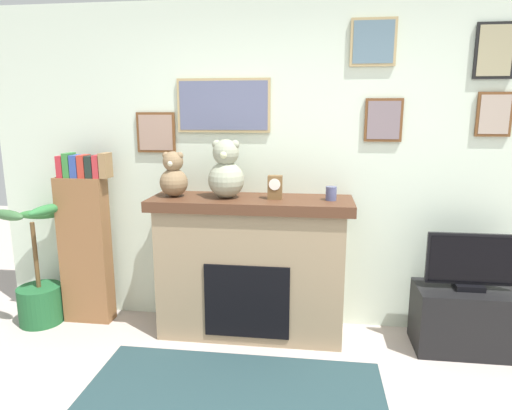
{
  "coord_description": "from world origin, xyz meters",
  "views": [
    {
      "loc": [
        0.09,
        -1.59,
        1.75
      ],
      "look_at": [
        -0.34,
        1.7,
        1.06
      ],
      "focal_mm": 31.11,
      "sensor_mm": 36.0,
      "label": 1
    }
  ],
  "objects": [
    {
      "name": "fireplace",
      "position": [
        -0.38,
        1.7,
        0.56
      ],
      "size": [
        1.55,
        0.53,
        1.11
      ],
      "color": "#947D5E",
      "rests_on": "ground_plane"
    },
    {
      "name": "potted_plant",
      "position": [
        -2.17,
        1.63,
        0.31
      ],
      "size": [
        0.51,
        0.56,
        1.03
      ],
      "color": "#1E592D",
      "rests_on": "ground_plane"
    },
    {
      "name": "teddy_bear_cream",
      "position": [
        -0.57,
        1.68,
        1.31
      ],
      "size": [
        0.28,
        0.28,
        0.45
      ],
      "color": "gray",
      "rests_on": "fireplace"
    },
    {
      "name": "candle_jar",
      "position": [
        0.23,
        1.68,
        1.16
      ],
      "size": [
        0.08,
        0.08,
        0.1
      ],
      "primitive_type": "cylinder",
      "color": "#4C517A",
      "rests_on": "fireplace"
    },
    {
      "name": "mantel_clock",
      "position": [
        -0.19,
        1.68,
        1.2
      ],
      "size": [
        0.11,
        0.08,
        0.18
      ],
      "color": "brown",
      "rests_on": "fireplace"
    },
    {
      "name": "area_rug",
      "position": [
        -0.38,
        0.79,
        0.0
      ],
      "size": [
        1.92,
        1.11,
        0.01
      ],
      "primitive_type": "cube",
      "color": "#223A3E",
      "rests_on": "ground_plane"
    },
    {
      "name": "back_wall",
      "position": [
        0.0,
        2.0,
        1.31
      ],
      "size": [
        5.2,
        0.15,
        2.6
      ],
      "color": "silver",
      "rests_on": "ground_plane"
    },
    {
      "name": "bookshelf",
      "position": [
        -1.78,
        1.74,
        0.7
      ],
      "size": [
        0.46,
        0.16,
        1.44
      ],
      "color": "brown",
      "rests_on": "ground_plane"
    },
    {
      "name": "teddy_bear_brown",
      "position": [
        -0.98,
        1.68,
        1.27
      ],
      "size": [
        0.22,
        0.22,
        0.35
      ],
      "color": "olive",
      "rests_on": "fireplace"
    },
    {
      "name": "television",
      "position": [
        1.24,
        1.64,
        0.69
      ],
      "size": [
        0.63,
        0.14,
        0.42
      ],
      "color": "black",
      "rests_on": "tv_stand"
    },
    {
      "name": "tv_stand",
      "position": [
        1.24,
        1.64,
        0.24
      ],
      "size": [
        0.73,
        0.4,
        0.48
      ],
      "primitive_type": "cube",
      "color": "black",
      "rests_on": "ground_plane"
    }
  ]
}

